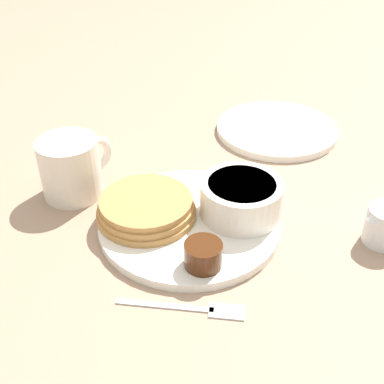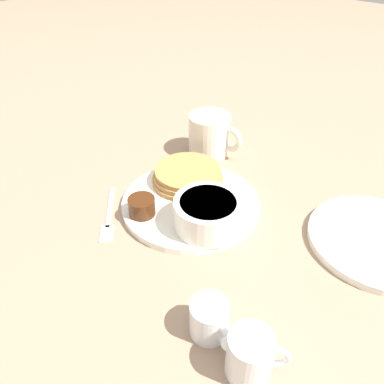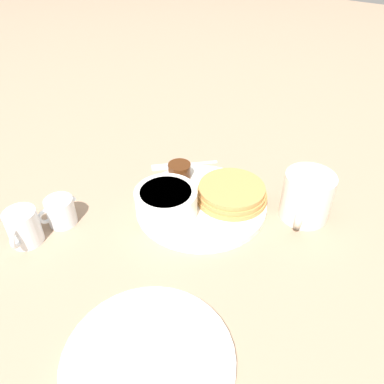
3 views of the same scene
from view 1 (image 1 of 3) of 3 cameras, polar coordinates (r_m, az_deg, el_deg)
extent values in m
plane|color=#9E7F66|center=(0.64, -0.30, -4.05)|extent=(4.00, 4.00, 0.00)
cylinder|color=white|center=(0.63, -0.30, -3.63)|extent=(0.24, 0.24, 0.01)
cylinder|color=#B78447|center=(0.63, -5.40, -2.47)|extent=(0.13, 0.13, 0.01)
cylinder|color=#B78447|center=(0.63, -5.45, -1.82)|extent=(0.13, 0.13, 0.01)
cylinder|color=#B78447|center=(0.62, -5.49, -1.15)|extent=(0.12, 0.12, 0.01)
cylinder|color=white|center=(0.63, 5.82, -0.75)|extent=(0.11, 0.11, 0.05)
cylinder|color=white|center=(0.62, 5.93, 0.75)|extent=(0.09, 0.09, 0.01)
cylinder|color=#47230F|center=(0.55, 1.34, -7.44)|extent=(0.04, 0.04, 0.03)
cylinder|color=white|center=(0.63, 7.46, -2.04)|extent=(0.05, 0.05, 0.03)
sphere|color=white|center=(0.62, 7.60, -0.57)|extent=(0.03, 0.03, 0.03)
cylinder|color=silver|center=(0.69, -14.22, 2.76)|extent=(0.08, 0.08, 0.09)
torus|color=silver|center=(0.71, -11.34, 4.35)|extent=(0.06, 0.02, 0.06)
cylinder|color=white|center=(0.64, 21.85, -3.73)|extent=(0.05, 0.05, 0.05)
cone|color=white|center=(0.62, 20.74, -2.69)|extent=(0.02, 0.02, 0.01)
cube|color=silver|center=(0.54, -3.28, -13.23)|extent=(0.08, 0.08, 0.00)
cube|color=silver|center=(0.53, 4.15, -13.90)|extent=(0.04, 0.04, 0.00)
cylinder|color=white|center=(0.87, 9.98, 7.35)|extent=(0.21, 0.21, 0.01)
camera|label=2|loc=(0.63, 57.88, 21.85)|focal=35.00mm
camera|label=3|loc=(1.01, 11.94, 36.84)|focal=35.00mm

